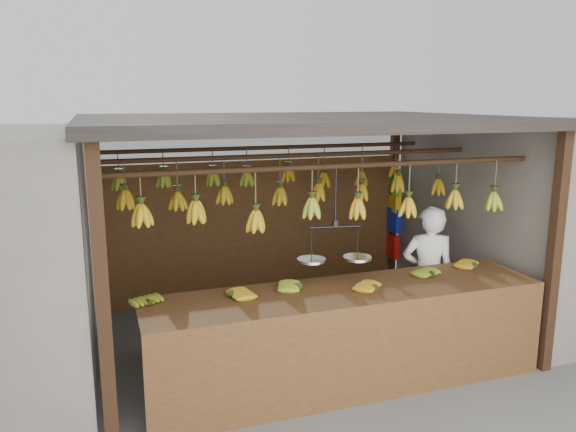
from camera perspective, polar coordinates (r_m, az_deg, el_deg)
name	(u,v)px	position (r m, az deg, el deg)	size (l,w,h in m)	color
ground	(297,336)	(6.34, 0.91, -12.11)	(80.00, 80.00, 0.00)	#5B5B57
stall	(287,155)	(6.14, -0.09, 6.20)	(4.30, 3.30, 2.40)	black
neighbor_right	(563,213)	(7.93, 26.18, 0.26)	(3.00, 3.00, 2.30)	slate
counter	(352,315)	(5.04, 6.52, -9.91)	(3.65, 0.83, 0.96)	#57361A
hanging_bananas	(297,191)	(5.88, 0.92, 2.51)	(3.65, 2.22, 0.39)	#BA8C13
balance_scale	(335,254)	(5.05, 4.76, -3.82)	(0.67, 0.32, 0.85)	black
vendor	(428,276)	(6.10, 14.02, -5.94)	(0.55, 0.36, 1.50)	white
bag_bundles	(394,212)	(8.00, 10.72, 0.36)	(0.08, 0.26, 1.24)	#199926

